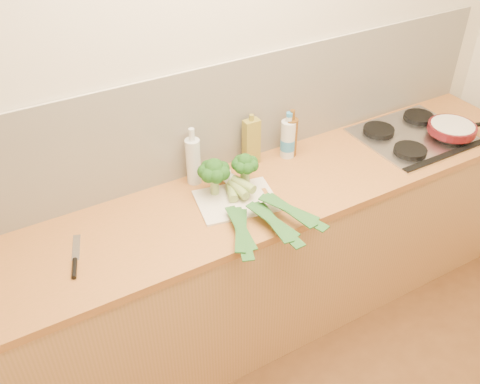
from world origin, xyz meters
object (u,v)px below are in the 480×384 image
object	(u,v)px
gas_hob	(415,135)
chefs_knife	(75,263)
skillet	(452,128)
chopping_board	(237,200)

from	to	relation	value
gas_hob	chefs_knife	size ratio (longest dim) A/B	2.24
gas_hob	skillet	size ratio (longest dim) A/B	1.57
chopping_board	skillet	size ratio (longest dim) A/B	0.97
gas_hob	skillet	bearing A→B (deg)	-30.81
chefs_knife	skillet	size ratio (longest dim) A/B	0.70
chopping_board	skillet	xyz separation A→B (m)	(1.29, -0.09, 0.06)
gas_hob	chopping_board	bearing A→B (deg)	-179.47
gas_hob	chefs_knife	distance (m)	1.89
chopping_board	chefs_knife	size ratio (longest dim) A/B	1.38
gas_hob	chefs_knife	world-z (taller)	gas_hob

